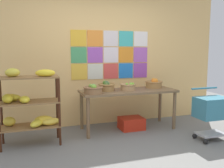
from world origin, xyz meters
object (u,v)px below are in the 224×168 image
banana_shelf_unit (28,104)px  fruit_basket_back_left (128,87)px  fruit_basket_back_right (154,83)px  fruit_basket_centre (107,86)px  fruit_basket_right (93,89)px  display_table (128,95)px  produce_crate_under_table (131,123)px  shopping_cart (212,110)px

banana_shelf_unit → fruit_basket_back_left: size_ratio=4.08×
fruit_basket_back_left → fruit_basket_back_right: size_ratio=0.88×
fruit_basket_centre → fruit_basket_back_left: bearing=-10.1°
fruit_basket_right → fruit_basket_centre: bearing=34.7°
display_table → fruit_basket_back_right: (0.58, 0.10, 0.17)m
fruit_basket_back_right → produce_crate_under_table: (-0.52, -0.13, -0.71)m
banana_shelf_unit → fruit_basket_centre: banana_shelf_unit is taller
shopping_cart → display_table: bearing=150.4°
shopping_cart → fruit_basket_centre: bearing=158.0°
fruit_basket_centre → fruit_basket_back_right: size_ratio=0.91×
display_table → fruit_basket_centre: size_ratio=5.80×
banana_shelf_unit → shopping_cart: 2.91m
fruit_basket_right → produce_crate_under_table: (0.76, 0.13, -0.70)m
display_table → fruit_basket_right: fruit_basket_right is taller
fruit_basket_centre → fruit_basket_right: fruit_basket_centre is taller
banana_shelf_unit → display_table: banana_shelf_unit is taller
fruit_basket_back_left → shopping_cart: bearing=-40.4°
display_table → fruit_basket_right: bearing=-166.8°
banana_shelf_unit → produce_crate_under_table: banana_shelf_unit is taller
banana_shelf_unit → produce_crate_under_table: (1.80, 0.23, -0.54)m
fruit_basket_back_left → shopping_cart: (1.09, -0.93, -0.30)m
display_table → produce_crate_under_table: size_ratio=4.03×
fruit_basket_centre → fruit_basket_back_right: bearing=3.7°
fruit_basket_centre → produce_crate_under_table: 0.85m
shopping_cart → produce_crate_under_table: bearing=149.8°
fruit_basket_back_left → produce_crate_under_table: bearing=-0.7°
fruit_basket_centre → produce_crate_under_table: size_ratio=0.69×
shopping_cart → fruit_basket_right: bearing=168.0°
fruit_basket_centre → fruit_basket_back_right: (0.98, 0.06, 0.00)m
fruit_basket_back_left → fruit_basket_back_right: 0.61m
shopping_cart → fruit_basket_back_left: bearing=151.6°
fruit_basket_back_left → fruit_basket_right: (-0.69, -0.13, 0.00)m
fruit_basket_right → shopping_cart: bearing=-24.1°
fruit_basket_back_left → shopping_cart: 1.46m
fruit_basket_centre → produce_crate_under_table: fruit_basket_centre is taller
fruit_basket_centre → shopping_cart: 1.81m
fruit_basket_back_right → fruit_basket_centre: bearing=-176.3°
banana_shelf_unit → fruit_basket_centre: (1.34, 0.30, 0.17)m
fruit_basket_back_left → fruit_basket_back_right: bearing=12.7°
banana_shelf_unit → fruit_basket_centre: size_ratio=3.95×
banana_shelf_unit → display_table: (1.74, 0.26, -0.00)m
fruit_basket_centre → fruit_basket_back_left: (0.39, -0.07, -0.02)m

